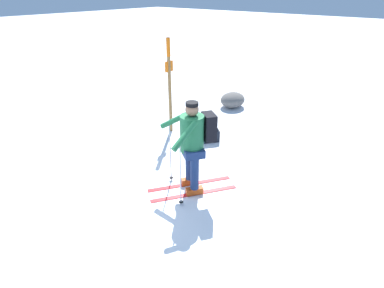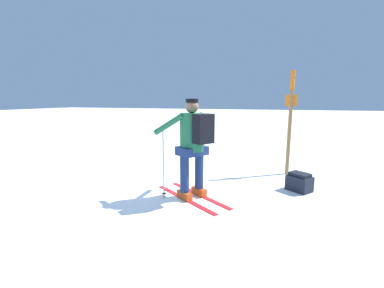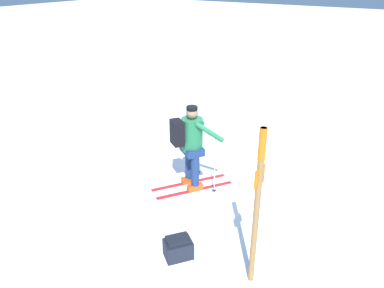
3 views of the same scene
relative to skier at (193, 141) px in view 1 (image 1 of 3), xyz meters
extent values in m
plane|color=white|center=(-0.74, 0.59, -0.98)|extent=(80.00, 80.00, 0.00)
cube|color=red|center=(-0.11, -0.11, -0.98)|extent=(1.35, 0.96, 0.01)
cube|color=#C64714|center=(-0.11, -0.11, -0.91)|extent=(0.31, 0.26, 0.12)
cylinder|color=navy|center=(-0.11, -0.11, -0.51)|extent=(0.15, 0.15, 0.68)
cube|color=red|center=(0.07, 0.14, -0.98)|extent=(1.35, 0.96, 0.01)
cube|color=#C64714|center=(0.07, 0.14, -0.91)|extent=(0.31, 0.26, 0.12)
cylinder|color=navy|center=(0.07, 0.14, -0.51)|extent=(0.15, 0.15, 0.68)
cube|color=navy|center=(-0.02, 0.01, -0.17)|extent=(0.54, 0.57, 0.14)
cylinder|color=#1E663D|center=(-0.02, 0.01, 0.14)|extent=(0.40, 0.40, 0.62)
sphere|color=#8C664C|center=(-0.02, 0.01, 0.56)|extent=(0.22, 0.22, 0.22)
cylinder|color=black|center=(-0.02, 0.01, 0.66)|extent=(0.21, 0.21, 0.06)
cube|color=black|center=(0.22, -0.15, 0.23)|extent=(0.32, 0.35, 0.46)
cylinder|color=#B2B7BC|center=(-0.48, -0.13, -0.39)|extent=(0.02, 0.02, 1.19)
cylinder|color=black|center=(-0.48, -0.13, -0.92)|extent=(0.07, 0.07, 0.01)
cylinder|color=#1E663D|center=(-0.37, -0.13, 0.28)|extent=(0.54, 0.11, 0.37)
cylinder|color=#B2B7BC|center=(-0.06, 0.49, -0.39)|extent=(0.02, 0.02, 1.19)
cylinder|color=black|center=(-0.06, 0.49, -0.92)|extent=(0.07, 0.07, 0.01)
cylinder|color=#1E663D|center=(-0.01, 0.39, 0.28)|extent=(0.30, 0.53, 0.37)
cube|color=black|center=(1.75, 0.92, -0.84)|extent=(0.50, 0.48, 0.28)
cube|color=black|center=(1.75, 0.92, -0.67)|extent=(0.41, 0.39, 0.06)
cylinder|color=olive|center=(1.58, 2.02, 0.15)|extent=(0.08, 0.08, 2.27)
cylinder|color=orange|center=(1.58, 2.02, 1.08)|extent=(0.09, 0.09, 0.41)
cube|color=orange|center=(1.58, 2.02, 0.65)|extent=(0.24, 0.03, 0.24)
ellipsoid|color=slate|center=(4.02, 1.74, -0.76)|extent=(0.81, 0.69, 0.44)
camera|label=1|loc=(-3.44, -2.80, 2.28)|focal=28.00mm
camera|label=2|loc=(1.28, -3.96, 0.67)|focal=24.00mm
camera|label=3|loc=(5.28, 3.46, 2.91)|focal=35.00mm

